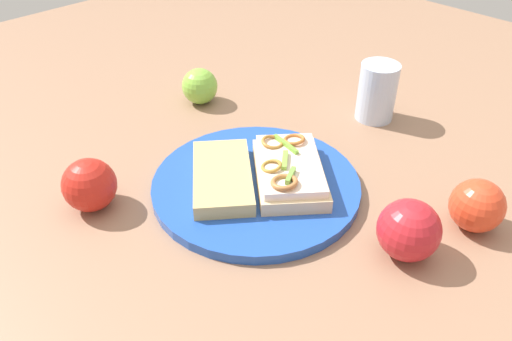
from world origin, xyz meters
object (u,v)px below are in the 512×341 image
Objects in this scene: apple_3 at (409,230)px; apple_1 at (477,205)px; bread_slice_side at (222,177)px; plate at (256,185)px; apple_2 at (89,185)px; sandwich at (289,170)px; apple_0 at (200,86)px; drinking_glass at (376,91)px.

apple_1 is at bearing -18.32° from apple_3.
plate is at bearing 88.82° from bread_slice_side.
apple_2 is 0.95× the size of apple_3.
apple_3 reaches higher than plate.
sandwich is at bearing 116.39° from apple_1.
apple_1 reaches higher than plate.
plate is at bearing -89.86° from sandwich.
apple_3 reaches higher than apple_0.
apple_3 is (0.24, -0.37, 0.00)m from apple_2.
apple_0 is at bearing -173.70° from bread_slice_side.
apple_1 reaches higher than apple_0.
bread_slice_side is at bearing 122.73° from apple_1.
sandwich is 0.20m from apple_3.
drinking_glass is (0.27, 0.24, 0.01)m from apple_3.
drinking_glass is at bearing 137.52° from sandwich.
bread_slice_side is 0.19m from apple_2.
sandwich is at bearing -104.47° from apple_0.
apple_2 reaches higher than bread_slice_side.
bread_slice_side is (-0.08, 0.07, -0.01)m from sandwich.
plate is 1.67× the size of sandwich.
apple_0 is at bearing 125.37° from drinking_glass.
apple_1 is 0.96× the size of apple_2.
bread_slice_side is 2.23× the size of apple_1.
apple_3 is at bearing 56.33° from bread_slice_side.
drinking_glass is (0.15, 0.27, 0.02)m from apple_1.
apple_3 is at bearing -79.43° from plate.
drinking_glass reaches higher than sandwich.
plate is 0.06m from sandwich.
apple_0 is 0.93× the size of apple_1.
drinking_glass reaches higher than plate.
drinking_glass is (0.27, 0.03, 0.02)m from sandwich.
drinking_glass reaches higher than apple_2.
plate is at bearing 100.57° from apple_3.
apple_1 is (0.12, -0.24, 0.00)m from sandwich.
apple_0 reaches higher than plate.
plate is 2.96× the size of drinking_glass.
bread_slice_side is (-0.04, 0.03, 0.02)m from plate.
apple_0 is 0.52m from apple_3.
drinking_glass is (0.35, -0.03, 0.03)m from bread_slice_side.
sandwich is at bearing -40.21° from plate.
apple_3 is at bearing -98.26° from apple_0.
plate is 0.32m from drinking_glass.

